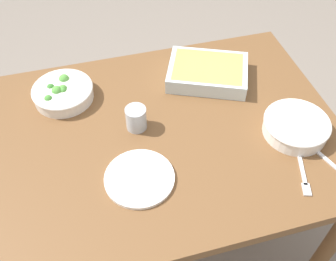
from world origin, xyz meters
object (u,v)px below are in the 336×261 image
stew_bowl (296,126)px  drink_cup (136,119)px  baking_dish (208,72)px  broccoli_bowl (63,92)px  spoon_by_stew (321,154)px  fork_on_table (303,175)px  side_plate (139,178)px

stew_bowl → drink_cup: 0.54m
baking_dish → drink_cup: size_ratio=4.27×
broccoli_bowl → drink_cup: 0.31m
baking_dish → spoon_by_stew: size_ratio=2.11×
broccoli_bowl → fork_on_table: (-0.69, 0.55, -0.03)m
drink_cup → fork_on_table: bearing=143.4°
stew_bowl → fork_on_table: bearing=71.7°
broccoli_bowl → fork_on_table: broccoli_bowl is taller
fork_on_table → stew_bowl: bearing=-108.3°
stew_bowl → fork_on_table: stew_bowl is taller
stew_bowl → side_plate: bearing=5.2°
baking_dish → side_plate: size_ratio=1.65×
stew_bowl → spoon_by_stew: (-0.04, 0.11, -0.03)m
stew_bowl → broccoli_bowl: size_ratio=1.00×
side_plate → fork_on_table: side_plate is taller
baking_dish → side_plate: baking_dish is taller
drink_cup → fork_on_table: (-0.46, 0.34, -0.04)m
side_plate → stew_bowl: bearing=-174.8°
side_plate → spoon_by_stew: side_plate is taller
broccoli_bowl → side_plate: broccoli_bowl is taller
stew_bowl → broccoli_bowl: broccoli_bowl is taller
broccoli_bowl → spoon_by_stew: 0.93m
baking_dish → drink_cup: drink_cup is taller
stew_bowl → fork_on_table: 0.19m
side_plate → fork_on_table: 0.51m
stew_bowl → spoon_by_stew: size_ratio=1.31×
stew_bowl → spoon_by_stew: stew_bowl is taller
drink_cup → fork_on_table: 0.57m
baking_dish → spoon_by_stew: bearing=117.1°
drink_cup → baking_dish: bearing=-151.0°
drink_cup → stew_bowl: bearing=162.0°
broccoli_bowl → baking_dish: size_ratio=0.62×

